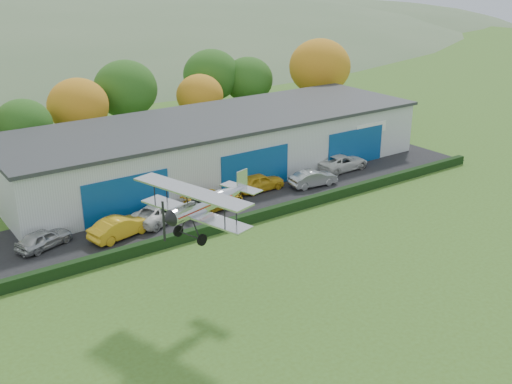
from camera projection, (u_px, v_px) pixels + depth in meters
ground at (408, 321)px, 33.53m from camera, size 300.00×300.00×0.00m
apron at (243, 197)px, 51.17m from camera, size 48.00×9.00×0.05m
hedge at (277, 211)px, 47.37m from camera, size 46.00×0.60×0.80m
hangar at (219, 145)px, 56.64m from camera, size 40.60×12.60×5.30m
tree_belt at (121, 96)px, 63.01m from camera, size 75.70×13.22×10.12m
car_0 at (44, 239)px, 41.81m from camera, size 4.33×2.90×1.37m
car_1 at (120, 227)px, 43.40m from camera, size 4.98×2.70×1.56m
car_2 at (160, 212)px, 46.18m from camera, size 5.74×4.38×1.45m
car_3 at (214, 199)px, 48.44m from camera, size 5.69×3.03×1.57m
car_4 at (260, 182)px, 52.34m from camera, size 4.53×1.82×1.54m
car_5 at (313, 178)px, 53.41m from camera, size 4.56×2.03×1.45m
car_6 at (342, 162)px, 57.60m from camera, size 5.42×2.61×1.49m
biplane at (204, 203)px, 32.99m from camera, size 6.83×7.74×2.89m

